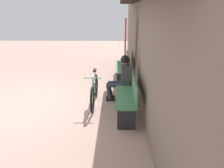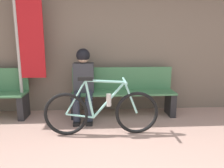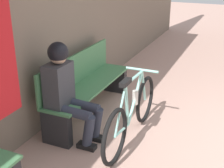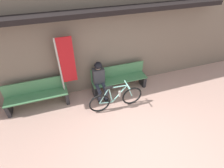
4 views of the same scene
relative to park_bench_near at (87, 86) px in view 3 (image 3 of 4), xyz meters
name	(u,v)px [view 3 (image 3 of 4)]	position (x,y,z in m)	size (l,w,h in m)	color
park_bench_near	(87,86)	(0.00, 0.00, 0.00)	(1.77, 0.42, 0.83)	#477F51
bicycle	(132,113)	(-0.38, -0.80, -0.05)	(1.60, 0.40, 0.83)	black
person_seated	(66,86)	(-0.68, -0.11, 0.28)	(0.34, 0.61, 1.17)	#2D3342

